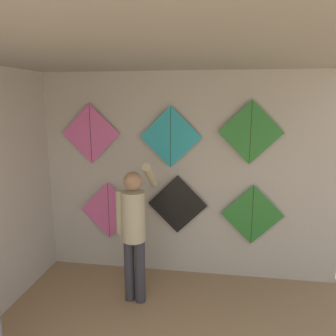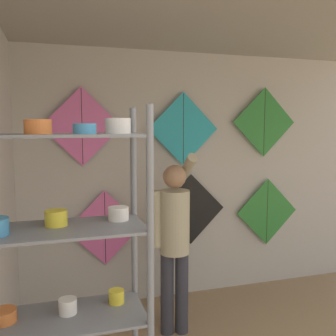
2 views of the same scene
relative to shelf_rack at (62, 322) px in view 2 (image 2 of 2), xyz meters
name	(u,v)px [view 2 (image 2 of 2)]	position (x,y,z in m)	size (l,w,h in m)	color
back_panel	(183,177)	(1.40, 2.48, 0.25)	(4.42, 0.06, 2.80)	beige
shelf_rack	(62,322)	(0.00, 0.00, 0.00)	(0.71, 0.35, 2.07)	slate
shopkeeper	(174,233)	(1.04, 1.68, -0.17)	(0.44, 0.57, 1.73)	#383842
kite_0	(105,228)	(0.49, 2.39, -0.26)	(0.82, 0.01, 0.82)	pink
kite_1	(191,209)	(1.47, 2.39, -0.12)	(0.82, 0.01, 0.82)	black
kite_2	(267,212)	(2.47, 2.39, -0.22)	(0.82, 0.01, 0.82)	#338C38
kite_3	(82,127)	(0.27, 2.39, 0.83)	(0.82, 0.01, 0.82)	pink
kite_4	(183,129)	(1.38, 2.39, 0.80)	(0.82, 0.01, 0.82)	#28B2C6
kite_5	(264,122)	(2.40, 2.39, 0.88)	(0.82, 0.01, 0.82)	#338C38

